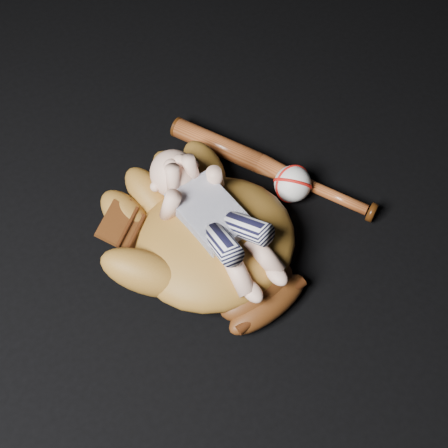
% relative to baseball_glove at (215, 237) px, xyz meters
% --- Properties ---
extents(baseball_glove, '(0.49, 0.54, 0.15)m').
position_rel_baseball_glove_xyz_m(baseball_glove, '(0.00, 0.00, 0.00)').
color(baseball_glove, brown).
rests_on(baseball_glove, ground).
extents(newborn_baby, '(0.22, 0.39, 0.15)m').
position_rel_baseball_glove_xyz_m(newborn_baby, '(0.01, -0.00, 0.05)').
color(newborn_baby, '#E0AB90').
rests_on(newborn_baby, baseball_glove).
extents(baseball_bat, '(0.30, 0.46, 0.05)m').
position_rel_baseball_glove_xyz_m(baseball_bat, '(0.22, 0.13, -0.05)').
color(baseball_bat, brown).
rests_on(baseball_bat, ground).
extents(baseball, '(0.11, 0.11, 0.08)m').
position_rel_baseball_glove_xyz_m(baseball, '(0.22, 0.06, -0.03)').
color(baseball, silver).
rests_on(baseball, ground).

